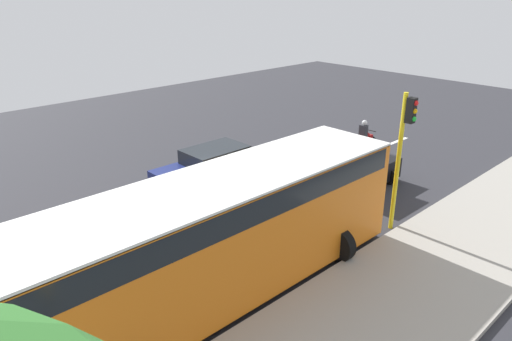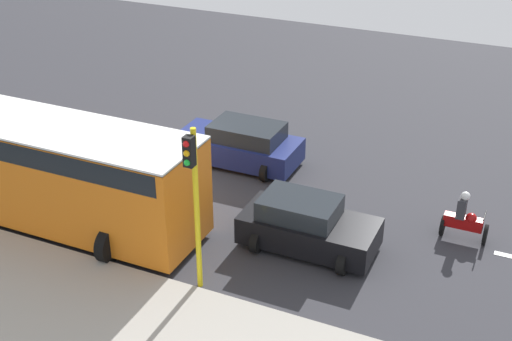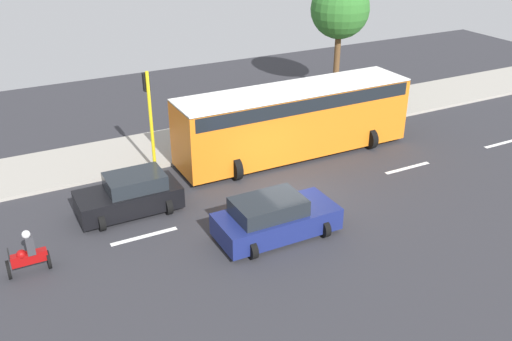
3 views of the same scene
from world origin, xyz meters
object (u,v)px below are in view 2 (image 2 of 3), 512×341
Objects in this scene: car_black at (307,225)px; city_bus at (28,160)px; car_dark_blue at (240,144)px; traffic_light_corner at (194,189)px; motorcycle at (464,220)px.

city_bus is at bearing -77.98° from car_black.
car_black and car_dark_blue have the same top height.
car_dark_blue is 0.96× the size of traffic_light_corner.
motorcycle is at bearing 108.29° from city_bus.
city_bus reaches higher than car_dark_blue.
traffic_light_corner is (6.91, 2.12, 2.22)m from car_dark_blue.
traffic_light_corner is at bearing -48.18° from motorcycle.
motorcycle is at bearing 131.82° from traffic_light_corner.
motorcycle reaches higher than car_dark_blue.
car_dark_blue is at bearing 143.66° from city_bus.
car_black is 4.13m from traffic_light_corner.
car_black is 4.55m from motorcycle.
motorcycle reaches higher than car_black.
car_black is at bearing -60.10° from motorcycle.
traffic_light_corner is at bearing 17.05° from car_dark_blue.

